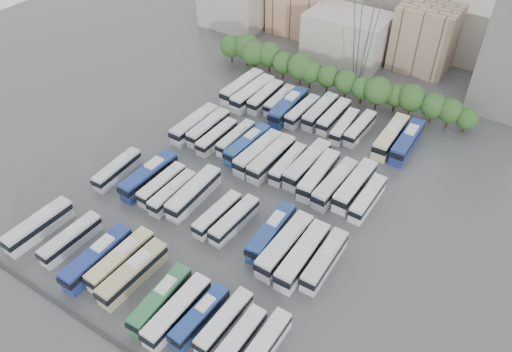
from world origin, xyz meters
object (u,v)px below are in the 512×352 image
Objects in this scene: bus_r1_s3 at (162,184)px; bus_r1_s8 at (235,220)px; bus_r2_s1 at (195,124)px; bus_r1_s13 at (325,260)px; bus_r0_s2 at (71,239)px; bus_r1_s7 at (218,214)px; bus_r3_s6 at (302,111)px; bus_r3_s7 at (320,111)px; bus_r2_s11 at (335,183)px; bus_r3_s8 at (334,116)px; bus_r2_s10 at (319,175)px; bus_r2_s12 at (355,185)px; bus_r0_s10 at (200,316)px; bus_r1_s4 at (173,192)px; bus_r0_s4 at (97,258)px; bus_r0_s13 at (263,346)px; bus_r3_s3 at (265,97)px; bus_r2_s13 at (368,198)px; bus_r3_s12 at (391,136)px; bus_r2_s8 at (288,164)px; bus_r3_s1 at (242,87)px; bus_r0_s5 at (121,260)px; bus_r2_s4 at (236,138)px; bus_r1_s5 at (194,193)px; electricity_pylon at (368,8)px; bus_r1_s10 at (271,232)px; bus_r0_s9 at (177,311)px; bus_r1_s0 at (117,169)px; bus_r3_s9 at (344,126)px; bus_r2_s6 at (258,153)px; bus_r1_s11 at (285,245)px; bus_r2_s7 at (271,158)px; bus_r0_s8 at (161,299)px; bus_r3_s2 at (253,93)px; bus_r3_s5 at (288,107)px; bus_r2_s3 at (217,137)px; bus_r3_s13 at (407,141)px; bus_r0_s6 at (133,273)px; bus_r3_s10 at (360,128)px; bus_r0_s11 at (224,322)px.

bus_r1_s3 is 16.26m from bus_r1_s8.
bus_r1_s13 is at bearing -23.01° from bus_r2_s1.
bus_r0_s2 is 23.98m from bus_r1_s7.
bus_r3_s6 is 0.93× the size of bus_r3_s7.
bus_r3_s8 is (-10.02, 19.90, -0.18)m from bus_r2_s11.
bus_r2_s12 is at bearing 5.79° from bus_r2_s10.
bus_r1_s4 reaches higher than bus_r0_s10.
bus_r0_s4 is 1.00× the size of bus_r2_s11.
bus_r3_s3 is at bearing 122.17° from bus_r0_s13.
bus_r2_s11 reaches higher than bus_r0_s10.
bus_r2_s13 is at bearing 45.44° from bus_r0_s2.
bus_r3_s8 is 0.87× the size of bus_r3_s12.
bus_r3_s1 is (-23.02, 18.42, 0.37)m from bus_r2_s8.
bus_r0_s5 is 42.31m from bus_r2_s12.
bus_r2_s4 is 16.93m from bus_r3_s3.
bus_r1_s5 is at bearing -123.78° from bus_r3_s12.
bus_r1_s5 is at bearing -97.23° from electricity_pylon.
bus_r0_s5 is at bearing -68.29° from bus_r1_s3.
bus_r1_s10 is 34.45m from bus_r2_s1.
bus_r1_s0 is at bearing 149.44° from bus_r0_s9.
bus_r2_s13 is at bearing -3.92° from bus_r2_s4.
bus_r3_s9 is (6.81, -2.01, -0.20)m from bus_r3_s7.
bus_r1_s10 is at bearing -48.52° from bus_r2_s6.
bus_r3_s9 is (29.71, 36.25, -0.02)m from bus_r1_s0.
bus_r0_s2 is 0.83× the size of bus_r3_s1.
bus_r2_s11 is (0.09, 17.77, -0.10)m from bus_r1_s11.
bus_r2_s8 is 1.00× the size of bus_r3_s9.
bus_r2_s1 is at bearing 117.80° from bus_r1_s4.
bus_r2_s1 is 0.96× the size of bus_r3_s12.
bus_r2_s12 is at bearing -30.80° from bus_r3_s3.
electricity_pylon is 3.11× the size of bus_r0_s10.
bus_r1_s11 is 1.13× the size of bus_r3_s3.
bus_r3_s7 reaches higher than bus_r1_s3.
bus_r1_s4 is 26.77m from bus_r2_s10.
bus_r1_s5 reaches higher than bus_r0_s9.
bus_r2_s6 is 3.08m from bus_r2_s7.
bus_r2_s7 reaches higher than bus_r2_s8.
bus_r3_s2 reaches higher than bus_r0_s8.
bus_r1_s13 is 18.68m from bus_r2_s12.
bus_r3_s5 is (13.26, -1.52, -0.02)m from bus_r3_s1.
bus_r2_s3 is at bearing -91.32° from bus_r3_s3.
bus_r2_s3 is 20.41m from bus_r3_s6.
bus_r2_s1 is at bearing -136.29° from bus_r3_s7.
bus_r3_s13 reaches higher than bus_r2_s7.
bus_r0_s6 is at bearing -117.47° from bus_r2_s12.
bus_r1_s13 is 1.03× the size of bus_r3_s8.
bus_r2_s12 reaches higher than bus_r0_s10.
bus_r1_s0 is at bearing -179.13° from bus_r1_s13.
bus_r2_s7 is 21.52m from bus_r3_s10.
bus_r3_s12 reaches higher than bus_r0_s11.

